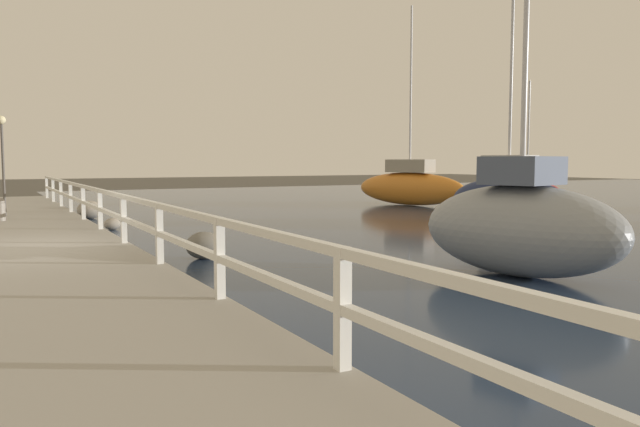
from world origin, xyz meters
name	(u,v)px	position (x,y,z in m)	size (l,w,h in m)	color
ground_plane	(17,269)	(0.00, 0.00, 0.00)	(120.00, 120.00, 0.00)	#4C473D
dock_walkway	(17,259)	(0.00, 0.00, 0.17)	(3.85, 36.00, 0.35)	#9E998E
railing	(123,210)	(1.82, 0.00, 0.97)	(0.10, 32.50, 0.91)	white
boulder_water_edge	(204,245)	(3.22, -0.45, 0.26)	(0.70, 0.63, 0.53)	#666056
boulder_downstream	(90,210)	(2.54, 9.39, 0.30)	(0.79, 0.71, 0.59)	gray
boulder_far_strip	(112,224)	(2.58, 5.64, 0.16)	(0.44, 0.39, 0.33)	gray
mooring_bollard	(0,209)	(-0.12, 5.97, 0.65)	(0.25, 0.25, 0.61)	gray
dock_lamp	(2,144)	(0.03, 7.51, 2.34)	(0.24, 0.24, 2.78)	#514C47
sailboat_navy	(508,196)	(13.18, 1.59, 0.84)	(1.51, 4.25, 7.98)	#192347
sailboat_gray	(521,226)	(7.19, -4.66, 0.82)	(2.46, 3.77, 5.85)	gray
sailboat_orange	(410,186)	(15.50, 9.58, 0.82)	(2.56, 5.59, 8.32)	orange
sailboat_red	(527,190)	(21.20, 8.44, 0.59)	(2.20, 3.25, 5.46)	red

